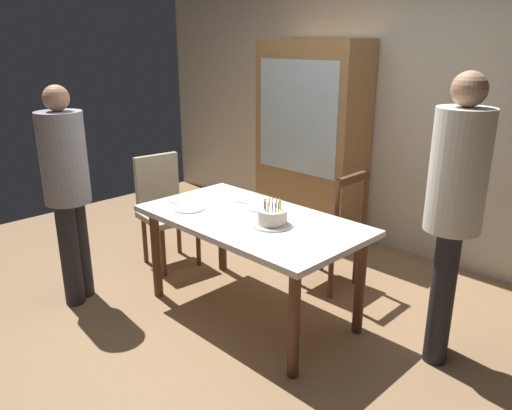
{
  "coord_description": "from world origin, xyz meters",
  "views": [
    {
      "loc": [
        2.3,
        -2.24,
        1.88
      ],
      "look_at": [
        0.05,
        0.0,
        0.83
      ],
      "focal_mm": 34.94,
      "sensor_mm": 36.0,
      "label": 1
    }
  ],
  "objects": [
    {
      "name": "person_celebrant",
      "position": [
        -1.07,
        -0.79,
        0.91
      ],
      "size": [
        0.32,
        0.32,
        1.6
      ],
      "color": "#262328",
      "rests_on": "ground"
    },
    {
      "name": "birthday_cake",
      "position": [
        0.21,
        -0.01,
        0.78
      ],
      "size": [
        0.28,
        0.28,
        0.17
      ],
      "color": "silver",
      "rests_on": "dining_table"
    },
    {
      "name": "china_cabinet",
      "position": [
        -0.75,
        1.56,
        0.95
      ],
      "size": [
        1.1,
        0.45,
        1.9
      ],
      "color": "#9E7042",
      "rests_on": "ground"
    },
    {
      "name": "back_wall",
      "position": [
        0.0,
        1.85,
        1.3
      ],
      "size": [
        6.4,
        0.1,
        2.6
      ],
      "primitive_type": "cube",
      "color": "beige",
      "rests_on": "ground"
    },
    {
      "name": "ground",
      "position": [
        0.0,
        0.0,
        0.0
      ],
      "size": [
        6.4,
        6.4,
        0.0
      ],
      "primitive_type": "plane",
      "color": "#93704C"
    },
    {
      "name": "dining_table",
      "position": [
        0.0,
        0.0,
        0.64
      ],
      "size": [
        1.58,
        0.86,
        0.73
      ],
      "color": "white",
      "rests_on": "ground"
    },
    {
      "name": "chair_upholstered",
      "position": [
        -1.18,
        0.1,
        0.53
      ],
      "size": [
        0.49,
        0.49,
        0.95
      ],
      "color": "tan",
      "rests_on": "ground"
    },
    {
      "name": "chair_spindle_back",
      "position": [
        0.13,
        0.75,
        0.46
      ],
      "size": [
        0.45,
        0.45,
        0.95
      ],
      "color": "#56331E",
      "rests_on": "ground"
    },
    {
      "name": "person_guest",
      "position": [
        1.19,
        0.47,
        0.99
      ],
      "size": [
        0.32,
        0.32,
        1.74
      ],
      "color": "#262328",
      "rests_on": "ground"
    },
    {
      "name": "plate_far_side",
      "position": [
        -0.08,
        0.19,
        0.74
      ],
      "size": [
        0.22,
        0.22,
        0.01
      ],
      "primitive_type": "cylinder",
      "color": "white",
      "rests_on": "dining_table"
    },
    {
      "name": "fork_far_side",
      "position": [
        -0.24,
        0.18,
        0.74
      ],
      "size": [
        0.18,
        0.05,
        0.01
      ],
      "primitive_type": "cube",
      "rotation": [
        0.0,
        0.0,
        0.19
      ],
      "color": "silver",
      "rests_on": "dining_table"
    },
    {
      "name": "plate_near_celebrant",
      "position": [
        -0.43,
        -0.19,
        0.74
      ],
      "size": [
        0.22,
        0.22,
        0.01
      ],
      "primitive_type": "cylinder",
      "color": "white",
      "rests_on": "dining_table"
    },
    {
      "name": "fork_near_celebrant",
      "position": [
        -0.59,
        -0.19,
        0.74
      ],
      "size": [
        0.18,
        0.02,
        0.01
      ],
      "primitive_type": "cube",
      "rotation": [
        0.0,
        0.0,
        -0.02
      ],
      "color": "silver",
      "rests_on": "dining_table"
    }
  ]
}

